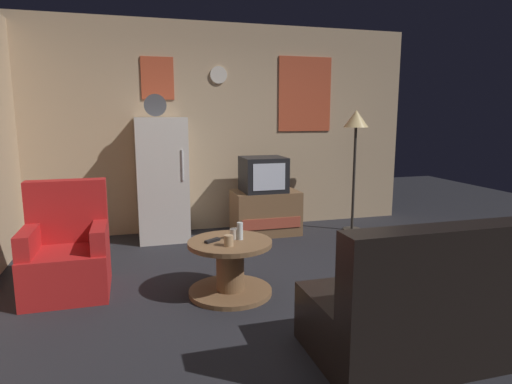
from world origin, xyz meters
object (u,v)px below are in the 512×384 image
object	(u,v)px
coffee_table	(230,267)
couch	(445,307)
crt_tv	(263,174)
standing_lamp	(356,128)
mug_ceramic_white	(234,234)
tv_stand	(266,213)
mug_ceramic_tan	(229,241)
fridge	(162,179)
armchair	(67,254)
remote_control	(212,240)
wine_glass	(240,231)

from	to	relation	value
coffee_table	couch	distance (m)	1.73
crt_tv	standing_lamp	size ratio (longest dim) A/B	0.34
couch	mug_ceramic_white	bearing A→B (deg)	128.05
tv_stand	mug_ceramic_tan	distance (m)	2.14
fridge	coffee_table	distance (m)	2.03
tv_stand	armchair	bearing A→B (deg)	-149.09
fridge	mug_ceramic_white	size ratio (longest dim) A/B	19.67
mug_ceramic_white	mug_ceramic_tan	bearing A→B (deg)	-115.58
mug_ceramic_white	remote_control	world-z (taller)	mug_ceramic_white
tv_stand	remote_control	size ratio (longest dim) A/B	5.60
tv_stand	coffee_table	world-z (taller)	tv_stand
wine_glass	fridge	bearing A→B (deg)	105.06
fridge	armchair	bearing A→B (deg)	-122.28
coffee_table	wine_glass	xyz separation A→B (m)	(0.09, 0.02, 0.31)
standing_lamp	couch	size ratio (longest dim) A/B	0.94
standing_lamp	couch	bearing A→B (deg)	-107.50
crt_tv	wine_glass	bearing A→B (deg)	-112.98
coffee_table	mug_ceramic_white	world-z (taller)	mug_ceramic_white
standing_lamp	remote_control	size ratio (longest dim) A/B	10.60
coffee_table	mug_ceramic_tan	size ratio (longest dim) A/B	8.00
remote_control	wine_glass	bearing A→B (deg)	-31.86
wine_glass	mug_ceramic_tan	bearing A→B (deg)	-130.53
crt_tv	couch	size ratio (longest dim) A/B	0.32
tv_stand	armchair	distance (m)	2.59
mug_ceramic_white	mug_ceramic_tan	distance (m)	0.21
crt_tv	remote_control	distance (m)	2.04
armchair	crt_tv	bearing A→B (deg)	31.27
mug_ceramic_tan	crt_tv	bearing A→B (deg)	65.34
standing_lamp	coffee_table	distance (m)	2.84
mug_ceramic_tan	wine_glass	bearing A→B (deg)	49.47
crt_tv	armchair	world-z (taller)	crt_tv
standing_lamp	armchair	xyz separation A→B (m)	(-3.39, -1.17, -1.02)
crt_tv	mug_ceramic_tan	distance (m)	2.13
tv_stand	coffee_table	distance (m)	1.98
wine_glass	mug_ceramic_tan	distance (m)	0.21
mug_ceramic_white	fridge	bearing A→B (deg)	104.08
mug_ceramic_tan	coffee_table	bearing A→B (deg)	73.92
crt_tv	coffee_table	size ratio (longest dim) A/B	0.75
tv_stand	remote_control	distance (m)	2.05
crt_tv	mug_ceramic_white	bearing A→B (deg)	-114.56
mug_ceramic_tan	standing_lamp	bearing A→B (deg)	40.23
fridge	standing_lamp	distance (m)	2.55
tv_stand	remote_control	bearing A→B (deg)	-120.02
tv_stand	standing_lamp	distance (m)	1.60
coffee_table	mug_ceramic_white	size ratio (longest dim) A/B	8.00
standing_lamp	coffee_table	world-z (taller)	standing_lamp
crt_tv	mug_ceramic_tan	xyz separation A→B (m)	(-0.88, -1.92, -0.26)
mug_ceramic_white	mug_ceramic_tan	size ratio (longest dim) A/B	1.00
fridge	wine_glass	size ratio (longest dim) A/B	11.80
wine_glass	remote_control	size ratio (longest dim) A/B	1.00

